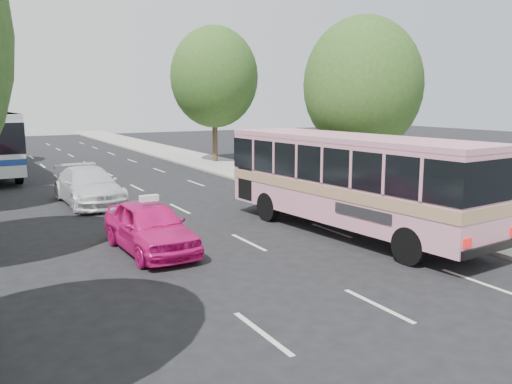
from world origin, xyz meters
TOP-DOWN VIEW (x-y plane):
  - ground at (0.00, 0.00)m, footprint 120.00×120.00m
  - sidewalk_right at (8.50, 20.00)m, footprint 4.00×90.00m
  - tree_right_near at (8.78, 7.94)m, footprint 5.10×5.10m
  - tree_right_far at (9.08, 23.94)m, footprint 6.00×6.00m
  - pink_bus at (4.50, 3.42)m, footprint 3.61×10.43m
  - pink_taxi at (-2.00, 4.51)m, footprint 1.93×4.48m
  - white_pickup at (-2.00, 12.86)m, footprint 2.35×5.41m
  - taxi_roof_sign at (-2.00, 4.51)m, footprint 0.56×0.20m

SIDE VIEW (x-z plane):
  - ground at x=0.00m, z-range 0.00..0.00m
  - sidewalk_right at x=8.50m, z-range 0.00..0.12m
  - pink_taxi at x=-2.00m, z-range 0.00..1.50m
  - white_pickup at x=-2.00m, z-range 0.00..1.55m
  - taxi_roof_sign at x=-2.00m, z-range 1.50..1.68m
  - pink_bus at x=4.50m, z-range 0.40..3.66m
  - tree_right_near at x=8.78m, z-range 1.23..9.18m
  - tree_right_far at x=9.08m, z-range 1.45..10.80m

